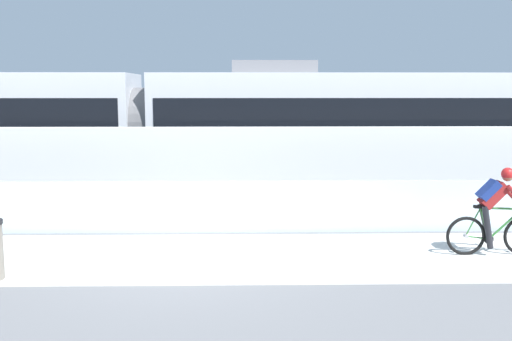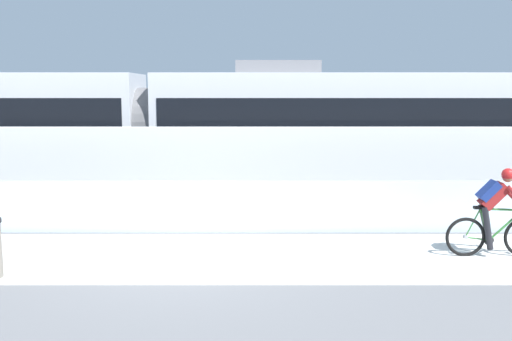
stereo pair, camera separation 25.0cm
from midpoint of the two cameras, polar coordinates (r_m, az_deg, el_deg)
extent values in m
plane|color=slate|center=(10.91, -7.38, -8.22)|extent=(200.00, 200.00, 0.00)
cube|color=silver|center=(10.91, -7.38, -8.18)|extent=(32.00, 3.20, 0.01)
cube|color=silver|center=(12.57, -6.52, -3.49)|extent=(32.00, 0.05, 1.10)
cube|color=silver|center=(14.26, -5.89, -0.09)|extent=(32.00, 0.36, 2.11)
cube|color=#595654|center=(16.87, -5.15, -2.48)|extent=(32.00, 0.08, 0.01)
cube|color=#595654|center=(18.28, -4.85, -1.68)|extent=(32.00, 0.08, 0.01)
cube|color=#232326|center=(18.25, -17.89, -0.91)|extent=(1.40, 1.88, 0.20)
cylinder|color=black|center=(17.58, -18.55, -1.46)|extent=(0.60, 0.10, 0.60)
cylinder|color=black|center=(18.94, -17.27, -0.77)|extent=(0.60, 0.10, 0.60)
cube|color=silver|center=(17.53, 7.80, 4.11)|extent=(11.00, 2.50, 3.10)
cube|color=black|center=(17.51, 7.82, 5.26)|extent=(10.56, 2.54, 1.04)
cube|color=#19599E|center=(17.66, 7.72, -0.33)|extent=(10.78, 2.53, 0.28)
cube|color=slate|center=(17.31, 1.32, 9.87)|extent=(2.40, 1.10, 0.36)
cube|color=#232326|center=(17.49, -3.76, -0.91)|extent=(1.40, 1.88, 0.20)
cylinder|color=black|center=(16.79, -3.86, -1.48)|extent=(0.60, 0.10, 0.60)
cylinder|color=black|center=(18.21, -3.65, -0.76)|extent=(0.60, 0.10, 0.60)
cube|color=#232326|center=(18.56, 18.51, -0.80)|extent=(1.40, 1.88, 0.20)
cylinder|color=black|center=(17.90, 19.27, -1.33)|extent=(0.60, 0.10, 0.60)
cylinder|color=black|center=(19.24, 17.79, -0.66)|extent=(0.60, 0.10, 0.60)
cylinder|color=#59595B|center=(17.57, -11.10, 4.05)|extent=(0.60, 2.30, 2.30)
torus|color=black|center=(11.44, 18.88, -5.96)|extent=(0.72, 0.06, 0.72)
cylinder|color=#99999E|center=(11.44, 18.88, -5.96)|extent=(0.07, 0.10, 0.07)
cylinder|color=#337233|center=(11.65, 22.23, -4.79)|extent=(0.60, 0.04, 0.58)
cylinder|color=#337233|center=(11.51, 20.50, -4.78)|extent=(0.22, 0.04, 0.59)
cylinder|color=#337233|center=(11.56, 21.89, -3.40)|extent=(0.76, 0.04, 0.07)
cylinder|color=#337233|center=(11.52, 19.87, -6.07)|extent=(0.43, 0.03, 0.09)
cylinder|color=#337233|center=(11.42, 19.51, -4.67)|extent=(0.27, 0.02, 0.53)
cube|color=black|center=(11.41, 20.15, -3.28)|extent=(0.24, 0.10, 0.05)
cylinder|color=#262628|center=(11.60, 20.85, -6.17)|extent=(0.18, 0.02, 0.18)
cube|color=maroon|center=(11.46, 21.23, -2.19)|extent=(0.50, 0.28, 0.51)
cube|color=navy|center=(11.41, 20.82, -1.75)|extent=(0.38, 0.30, 0.38)
sphere|color=#997051|center=(11.50, 22.42, -0.48)|extent=(0.20, 0.20, 0.20)
sphere|color=red|center=(11.49, 22.43, -0.31)|extent=(0.23, 0.23, 0.23)
cylinder|color=maroon|center=(11.74, 22.55, -1.98)|extent=(0.41, 0.08, 0.41)
cylinder|color=black|center=(11.44, 20.75, -5.09)|extent=(0.25, 0.11, 0.79)
cylinder|color=black|center=(11.58, 20.45, -4.23)|extent=(0.25, 0.11, 0.52)
camera|label=1|loc=(0.12, -90.55, -0.08)|focal=41.71mm
camera|label=2|loc=(0.12, 89.45, 0.08)|focal=41.71mm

